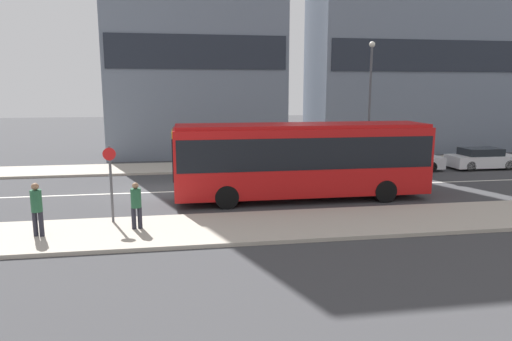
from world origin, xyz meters
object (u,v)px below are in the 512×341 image
object	(u,v)px
parked_car_1	(481,159)
street_lamp	(370,91)
pedestrian_near_stop	(37,206)
bus_stop_sign	(111,178)
city_bus	(302,156)
parked_car_0	(403,160)
pedestrian_down_pavement	(136,203)

from	to	relation	value
parked_car_1	street_lamp	xyz separation A→B (m)	(-6.40, 2.04, 4.01)
pedestrian_near_stop	street_lamp	bearing A→B (deg)	-130.43
pedestrian_near_stop	street_lamp	world-z (taller)	street_lamp
pedestrian_near_stop	bus_stop_sign	distance (m)	2.51
city_bus	pedestrian_near_stop	world-z (taller)	city_bus
city_bus	parked_car_0	bearing A→B (deg)	37.68
street_lamp	city_bus	bearing A→B (deg)	-128.96
city_bus	parked_car_0	world-z (taller)	city_bus
parked_car_0	parked_car_1	bearing A→B (deg)	-1.71
pedestrian_near_stop	parked_car_1	bearing A→B (deg)	-143.31
city_bus	pedestrian_near_stop	size ratio (longest dim) A/B	6.32
city_bus	parked_car_1	xyz separation A→B (m)	(12.71, 5.76, -1.29)
street_lamp	pedestrian_near_stop	bearing A→B (deg)	-143.64
pedestrian_down_pavement	parked_car_0	bearing A→B (deg)	-160.98
city_bus	parked_car_1	bearing A→B (deg)	24.68
city_bus	bus_stop_sign	distance (m)	8.03
parked_car_1	pedestrian_down_pavement	bearing A→B (deg)	-154.07
parked_car_1	pedestrian_down_pavement	world-z (taller)	pedestrian_down_pavement
city_bus	pedestrian_near_stop	bearing A→B (deg)	-157.44
parked_car_0	parked_car_1	size ratio (longest dim) A/B	1.10
city_bus	pedestrian_down_pavement	size ratio (longest dim) A/B	6.92
city_bus	pedestrian_near_stop	distance (m)	10.47
city_bus	parked_car_0	size ratio (longest dim) A/B	2.48
city_bus	street_lamp	xyz separation A→B (m)	(6.31, 7.80, 2.72)
bus_stop_sign	city_bus	bearing A→B (deg)	19.83
parked_car_0	street_lamp	size ratio (longest dim) A/B	0.59
parked_car_0	pedestrian_down_pavement	xyz separation A→B (m)	(-14.38, -9.56, 0.37)
parked_car_1	street_lamp	bearing A→B (deg)	162.33
city_bus	bus_stop_sign	xyz separation A→B (m)	(-7.55, -2.72, -0.19)
pedestrian_down_pavement	street_lamp	distance (m)	17.66
pedestrian_near_stop	pedestrian_down_pavement	world-z (taller)	pedestrian_near_stop
city_bus	parked_car_1	size ratio (longest dim) A/B	2.74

